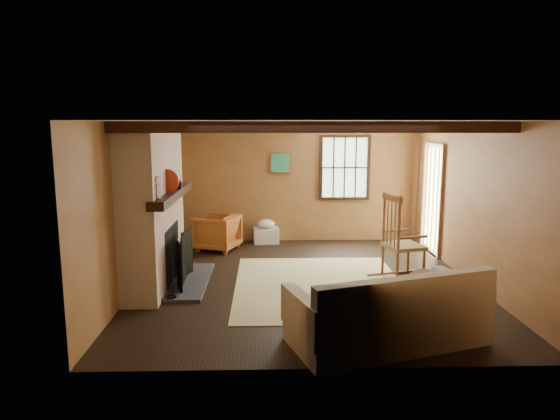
{
  "coord_description": "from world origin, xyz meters",
  "views": [
    {
      "loc": [
        -0.59,
        -7.29,
        2.36
      ],
      "look_at": [
        -0.37,
        0.4,
        1.04
      ],
      "focal_mm": 32.0,
      "sensor_mm": 36.0,
      "label": 1
    }
  ],
  "objects_px": {
    "sofa": "(390,317)",
    "armchair": "(217,232)",
    "fireplace": "(155,211)",
    "rocking_chair": "(401,243)",
    "laundry_basket": "(266,235)"
  },
  "relations": [
    {
      "from": "rocking_chair",
      "to": "armchair",
      "type": "relative_size",
      "value": 1.79
    },
    {
      "from": "sofa",
      "to": "armchair",
      "type": "xyz_separation_m",
      "value": [
        -2.27,
        4.19,
        0.03
      ]
    },
    {
      "from": "sofa",
      "to": "laundry_basket",
      "type": "bearing_deg",
      "value": 87.71
    },
    {
      "from": "sofa",
      "to": "laundry_basket",
      "type": "height_order",
      "value": "sofa"
    },
    {
      "from": "laundry_basket",
      "to": "armchair",
      "type": "relative_size",
      "value": 0.67
    },
    {
      "from": "armchair",
      "to": "sofa",
      "type": "bearing_deg",
      "value": 48.86
    },
    {
      "from": "rocking_chair",
      "to": "armchair",
      "type": "xyz_separation_m",
      "value": [
        -3.01,
        1.86,
        -0.22
      ]
    },
    {
      "from": "rocking_chair",
      "to": "sofa",
      "type": "bearing_deg",
      "value": 147.42
    },
    {
      "from": "fireplace",
      "to": "armchair",
      "type": "bearing_deg",
      "value": 70.6
    },
    {
      "from": "armchair",
      "to": "rocking_chair",
      "type": "bearing_deg",
      "value": 78.65
    },
    {
      "from": "fireplace",
      "to": "armchair",
      "type": "distance_m",
      "value": 2.24
    },
    {
      "from": "armchair",
      "to": "laundry_basket",
      "type": "bearing_deg",
      "value": 141.55
    },
    {
      "from": "sofa",
      "to": "armchair",
      "type": "bearing_deg",
      "value": 100.44
    },
    {
      "from": "sofa",
      "to": "armchair",
      "type": "relative_size",
      "value": 3.08
    },
    {
      "from": "sofa",
      "to": "rocking_chair",
      "type": "bearing_deg",
      "value": 54.41
    }
  ]
}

